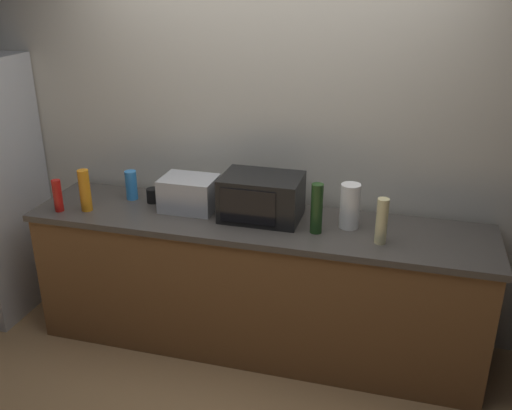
{
  "coord_description": "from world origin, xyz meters",
  "views": [
    {
      "loc": [
        0.84,
        -2.65,
        2.32
      ],
      "look_at": [
        0.0,
        0.4,
        1.0
      ],
      "focal_mm": 39.83,
      "sensor_mm": 36.0,
      "label": 1
    }
  ],
  "objects": [
    {
      "name": "ground_plane",
      "position": [
        0.0,
        0.0,
        0.0
      ],
      "size": [
        8.0,
        8.0,
        0.0
      ],
      "primitive_type": "plane",
      "color": "#A87F51"
    },
    {
      "name": "back_wall",
      "position": [
        0.0,
        0.81,
        1.35
      ],
      "size": [
        6.4,
        0.1,
        2.7
      ],
      "primitive_type": "cube",
      "color": "beige",
      "rests_on": "ground_plane"
    },
    {
      "name": "counter_run",
      "position": [
        0.0,
        0.4,
        0.45
      ],
      "size": [
        2.84,
        0.64,
        0.9
      ],
      "color": "brown",
      "rests_on": "ground_plane"
    },
    {
      "name": "microwave",
      "position": [
        0.02,
        0.45,
        1.04
      ],
      "size": [
        0.48,
        0.35,
        0.27
      ],
      "color": "black",
      "rests_on": "counter_run"
    },
    {
      "name": "toaster_oven",
      "position": [
        -0.46,
        0.46,
        1.01
      ],
      "size": [
        0.34,
        0.26,
        0.21
      ],
      "primitive_type": "cube",
      "color": "#B7BABF",
      "rests_on": "counter_run"
    },
    {
      "name": "paper_towel_roll",
      "position": [
        0.56,
        0.45,
        1.04
      ],
      "size": [
        0.12,
        0.12,
        0.27
      ],
      "primitive_type": "cylinder",
      "color": "white",
      "rests_on": "counter_run"
    },
    {
      "name": "bottle_wine",
      "position": [
        0.38,
        0.33,
        1.05
      ],
      "size": [
        0.07,
        0.07,
        0.3
      ],
      "primitive_type": "cylinder",
      "color": "#1E3F19",
      "rests_on": "counter_run"
    },
    {
      "name": "bottle_dish_soap",
      "position": [
        -1.08,
        0.26,
        1.03
      ],
      "size": [
        0.07,
        0.07,
        0.27
      ],
      "primitive_type": "cylinder",
      "color": "orange",
      "rests_on": "counter_run"
    },
    {
      "name": "bottle_hot_sauce",
      "position": [
        -1.24,
        0.21,
        1.0
      ],
      "size": [
        0.06,
        0.06,
        0.21
      ],
      "primitive_type": "cylinder",
      "color": "red",
      "rests_on": "counter_run"
    },
    {
      "name": "bottle_hand_soap",
      "position": [
        0.75,
        0.29,
        1.03
      ],
      "size": [
        0.07,
        0.07,
        0.27
      ],
      "primitive_type": "cylinder",
      "color": "beige",
      "rests_on": "counter_run"
    },
    {
      "name": "bottle_spray_cleaner",
      "position": [
        -0.89,
        0.52,
        1.0
      ],
      "size": [
        0.08,
        0.08,
        0.19
      ],
      "primitive_type": "cylinder",
      "color": "#338CE5",
      "rests_on": "counter_run"
    },
    {
      "name": "mug_black",
      "position": [
        -0.73,
        0.5,
        0.95
      ],
      "size": [
        0.09,
        0.09,
        0.09
      ],
      "primitive_type": "cylinder",
      "color": "black",
      "rests_on": "counter_run"
    }
  ]
}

